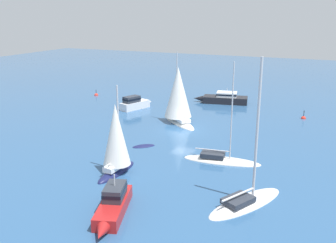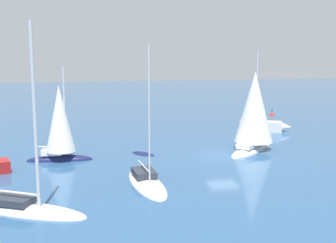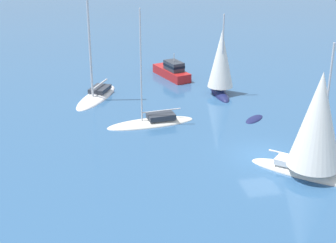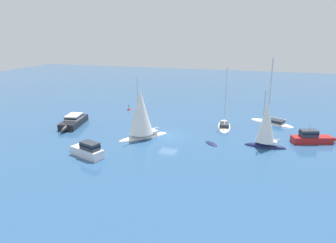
{
  "view_description": "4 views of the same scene",
  "coord_description": "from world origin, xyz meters",
  "px_view_note": "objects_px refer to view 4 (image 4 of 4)",
  "views": [
    {
      "loc": [
        -39.81,
        -15.8,
        13.42
      ],
      "look_at": [
        -3.6,
        0.37,
        2.07
      ],
      "focal_mm": 41.19,
      "sensor_mm": 36.0,
      "label": 1
    },
    {
      "loc": [
        -10.68,
        -36.43,
        9.35
      ],
      "look_at": [
        -4.34,
        2.37,
        2.68
      ],
      "focal_mm": 49.29,
      "sensor_mm": 36.0,
      "label": 2
    },
    {
      "loc": [
        30.15,
        -12.51,
        15.5
      ],
      "look_at": [
        -1.05,
        -6.52,
        2.65
      ],
      "focal_mm": 54.17,
      "sensor_mm": 36.0,
      "label": 3
    },
    {
      "loc": [
        -12.3,
        41.17,
        14.7
      ],
      "look_at": [
        -0.46,
        1.58,
        2.57
      ],
      "focal_mm": 33.48,
      "sensor_mm": 36.0,
      "label": 4
    }
  ],
  "objects_px": {
    "sailboat": "(141,115)",
    "mooring_buoy": "(129,110)",
    "cabin_cruiser": "(86,150)",
    "cabin_cruiser_1": "(313,138)",
    "ketch_1": "(224,126)",
    "sloop": "(266,126)",
    "dinghy": "(211,144)",
    "ketch": "(272,122)",
    "motor_cruiser": "(73,121)"
  },
  "relations": [
    {
      "from": "sloop",
      "to": "ketch_1",
      "type": "bearing_deg",
      "value": -48.61
    },
    {
      "from": "cabin_cruiser",
      "to": "motor_cruiser",
      "type": "height_order",
      "value": "motor_cruiser"
    },
    {
      "from": "cabin_cruiser",
      "to": "sailboat",
      "type": "relative_size",
      "value": 0.61
    },
    {
      "from": "sloop",
      "to": "dinghy",
      "type": "xyz_separation_m",
      "value": [
        6.81,
        0.98,
        -2.81
      ]
    },
    {
      "from": "cabin_cruiser_1",
      "to": "mooring_buoy",
      "type": "relative_size",
      "value": 4.77
    },
    {
      "from": "ketch",
      "to": "dinghy",
      "type": "xyz_separation_m",
      "value": [
        7.95,
        12.46,
        -0.21
      ]
    },
    {
      "from": "ketch_1",
      "to": "sailboat",
      "type": "bearing_deg",
      "value": 122.28
    },
    {
      "from": "sailboat",
      "to": "ketch_1",
      "type": "distance_m",
      "value": 14.07
    },
    {
      "from": "dinghy",
      "to": "motor_cruiser",
      "type": "xyz_separation_m",
      "value": [
        22.43,
        -2.03,
        0.71
      ]
    },
    {
      "from": "dinghy",
      "to": "mooring_buoy",
      "type": "bearing_deg",
      "value": 9.1
    },
    {
      "from": "sloop",
      "to": "dinghy",
      "type": "height_order",
      "value": "sloop"
    },
    {
      "from": "sloop",
      "to": "mooring_buoy",
      "type": "height_order",
      "value": "sloop"
    },
    {
      "from": "motor_cruiser",
      "to": "dinghy",
      "type": "bearing_deg",
      "value": 73.93
    },
    {
      "from": "cabin_cruiser_1",
      "to": "mooring_buoy",
      "type": "bearing_deg",
      "value": 144.59
    },
    {
      "from": "sailboat",
      "to": "mooring_buoy",
      "type": "height_order",
      "value": "sailboat"
    },
    {
      "from": "dinghy",
      "to": "sailboat",
      "type": "height_order",
      "value": "sailboat"
    },
    {
      "from": "mooring_buoy",
      "to": "dinghy",
      "type": "bearing_deg",
      "value": 142.17
    },
    {
      "from": "ketch",
      "to": "sailboat",
      "type": "distance_m",
      "value": 22.13
    },
    {
      "from": "sloop",
      "to": "motor_cruiser",
      "type": "bearing_deg",
      "value": 0.03
    },
    {
      "from": "dinghy",
      "to": "cabin_cruiser_1",
      "type": "relative_size",
      "value": 0.36
    },
    {
      "from": "cabin_cruiser_1",
      "to": "mooring_buoy",
      "type": "height_order",
      "value": "cabin_cruiser_1"
    },
    {
      "from": "sloop",
      "to": "cabin_cruiser",
      "type": "relative_size",
      "value": 1.44
    },
    {
      "from": "cabin_cruiser",
      "to": "cabin_cruiser_1",
      "type": "relative_size",
      "value": 0.84
    },
    {
      "from": "ketch",
      "to": "sailboat",
      "type": "relative_size",
      "value": 1.19
    },
    {
      "from": "ketch",
      "to": "ketch_1",
      "type": "bearing_deg",
      "value": 56.01
    },
    {
      "from": "ketch",
      "to": "cabin_cruiser_1",
      "type": "bearing_deg",
      "value": 149.66
    },
    {
      "from": "ketch",
      "to": "mooring_buoy",
      "type": "height_order",
      "value": "ketch"
    },
    {
      "from": "dinghy",
      "to": "sailboat",
      "type": "relative_size",
      "value": 0.26
    },
    {
      "from": "mooring_buoy",
      "to": "ketch_1",
      "type": "bearing_deg",
      "value": 163.46
    },
    {
      "from": "cabin_cruiser",
      "to": "dinghy",
      "type": "bearing_deg",
      "value": -128.48
    },
    {
      "from": "sloop",
      "to": "cabin_cruiser",
      "type": "height_order",
      "value": "sloop"
    },
    {
      "from": "cabin_cruiser",
      "to": "cabin_cruiser_1",
      "type": "height_order",
      "value": "cabin_cruiser_1"
    },
    {
      "from": "sloop",
      "to": "ketch_1",
      "type": "height_order",
      "value": "ketch_1"
    },
    {
      "from": "cabin_cruiser_1",
      "to": "motor_cruiser",
      "type": "xyz_separation_m",
      "value": [
        35.48,
        2.43,
        0.01
      ]
    },
    {
      "from": "dinghy",
      "to": "ketch_1",
      "type": "bearing_deg",
      "value": -47.72
    },
    {
      "from": "cabin_cruiser",
      "to": "motor_cruiser",
      "type": "xyz_separation_m",
      "value": [
        8.64,
        -10.51,
        -0.09
      ]
    },
    {
      "from": "ketch_1",
      "to": "mooring_buoy",
      "type": "relative_size",
      "value": 6.94
    },
    {
      "from": "motor_cruiser",
      "to": "sailboat",
      "type": "bearing_deg",
      "value": 68.76
    },
    {
      "from": "sloop",
      "to": "ketch_1",
      "type": "distance_m",
      "value": 10.03
    },
    {
      "from": "sailboat",
      "to": "mooring_buoy",
      "type": "bearing_deg",
      "value": -108.09
    },
    {
      "from": "ketch_1",
      "to": "ketch",
      "type": "bearing_deg",
      "value": -68.36
    },
    {
      "from": "cabin_cruiser",
      "to": "mooring_buoy",
      "type": "bearing_deg",
      "value": -59.33
    },
    {
      "from": "cabin_cruiser",
      "to": "mooring_buoy",
      "type": "xyz_separation_m",
      "value": [
        4.27,
        -22.51,
        -0.79
      ]
    },
    {
      "from": "motor_cruiser",
      "to": "ketch",
      "type": "bearing_deg",
      "value": 98.04
    },
    {
      "from": "ketch_1",
      "to": "cabin_cruiser",
      "type": "bearing_deg",
      "value": 132.27
    },
    {
      "from": "sloop",
      "to": "dinghy",
      "type": "bearing_deg",
      "value": 10.24
    },
    {
      "from": "ketch_1",
      "to": "cabin_cruiser_1",
      "type": "distance_m",
      "value": 13.01
    },
    {
      "from": "sloop",
      "to": "ketch",
      "type": "xyz_separation_m",
      "value": [
        -1.14,
        -11.48,
        -2.59
      ]
    },
    {
      "from": "sloop",
      "to": "sailboat",
      "type": "height_order",
      "value": "sailboat"
    },
    {
      "from": "sloop",
      "to": "ketch",
      "type": "height_order",
      "value": "ketch"
    }
  ]
}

